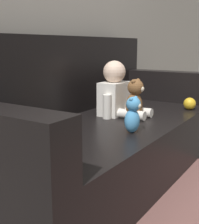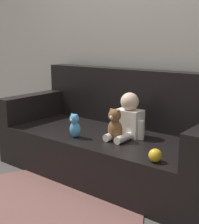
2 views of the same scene
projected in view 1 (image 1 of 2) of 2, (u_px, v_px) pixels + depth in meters
name	position (u px, v px, depth m)	size (l,w,h in m)	color
ground_plane	(104.00, 175.00, 2.11)	(12.00, 12.00, 0.00)	#4C4742
couch	(95.00, 130.00, 2.09)	(2.04, 0.91, 0.92)	black
person_baby	(117.00, 93.00, 2.16)	(0.32, 0.34, 0.38)	white
teddy_bear_brown	(135.00, 100.00, 2.07)	(0.16, 0.12, 0.27)	brown
plush_toy_side	(133.00, 115.00, 1.74)	(0.10, 0.09, 0.21)	#4C9EDB
toy_ball	(190.00, 104.00, 2.37)	(0.09, 0.09, 0.09)	gold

